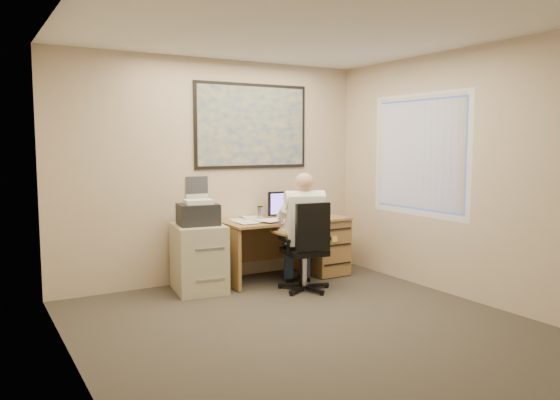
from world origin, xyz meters
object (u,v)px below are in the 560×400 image
filing_cabinet (199,252)px  person (303,232)px  office_chair (307,265)px  desk (305,241)px

filing_cabinet → person: (1.06, -0.56, 0.22)m
filing_cabinet → office_chair: size_ratio=1.02×
desk → office_chair: 0.82m
filing_cabinet → desk: bearing=9.9°
person → office_chair: bearing=-65.2°
desk → office_chair: size_ratio=1.55×
desk → office_chair: bearing=-121.1°
desk → person: 0.78m
desk → person: person is taller
desk → filing_cabinet: (-1.48, -0.05, 0.02)m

